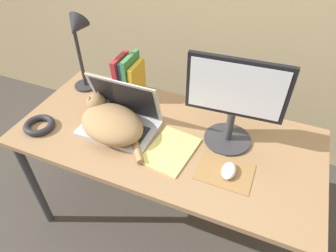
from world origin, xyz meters
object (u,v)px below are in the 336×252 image
Objects in this scene: book_row at (129,77)px; computer_mouse at (229,171)px; cat at (111,122)px; desk_lamp at (78,41)px; cable_coil at (39,125)px; notepad at (171,150)px; laptop at (121,119)px; external_monitor at (234,100)px.

computer_mouse is at bearing -28.63° from book_row.
desk_lamp is (-0.31, 0.26, 0.25)m from cat.
cable_coil reaches higher than notepad.
cat is 0.32m from notepad.
computer_mouse is 0.21× the size of desk_lamp.
laptop is at bearing -31.44° from desk_lamp.
notepad is (0.67, 0.10, -0.01)m from cable_coil.
cat reaches higher than computer_mouse.
external_monitor reaches higher than book_row.
desk_lamp is (-0.25, -0.06, 0.20)m from book_row.
laptop is 0.29m from book_row.
desk_lamp is 0.75m from notepad.
desk_lamp reaches higher than laptop.
cable_coil is (-0.29, -0.44, -0.10)m from book_row.
desk_lamp reaches higher than book_row.
notepad is (0.38, -0.33, -0.11)m from book_row.
desk_lamp is at bearing -165.24° from book_row.
laptop is 1.51× the size of book_row.
computer_mouse is (0.57, -0.09, -0.03)m from laptop.
laptop reaches higher than cat.
notepad is (-0.28, 0.03, -0.01)m from computer_mouse.
desk_lamp is 1.60× the size of notepad.
book_row is at bearing 56.76° from cable_coil.
external_monitor is at bearing -6.42° from desk_lamp.
book_row is 0.85× the size of notepad.
cable_coil is at bearing -156.09° from laptop.
external_monitor is 0.94× the size of desk_lamp.
computer_mouse is at bearing -9.09° from laptop.
laptop is at bearing 23.91° from cable_coil.
cable_coil is at bearing -171.21° from notepad.
desk_lamp is at bearing 161.91° from computer_mouse.
laptop is 0.86× the size of cat.
computer_mouse is 0.76m from book_row.
laptop reaches higher than book_row.
external_monitor is 0.30m from computer_mouse.
desk_lamp is at bearing 148.56° from laptop.
desk_lamp is at bearing 156.93° from notepad.
laptop is 0.47m from desk_lamp.
cat reaches higher than cable_coil.
external_monitor is 4.39× the size of computer_mouse.
notepad is at bearing -2.23° from cat.
cat is 1.48× the size of notepad.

